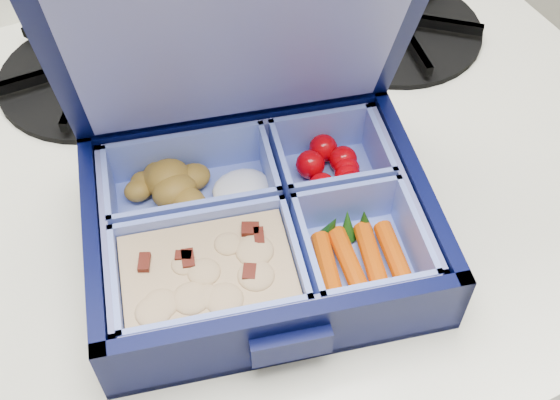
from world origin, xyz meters
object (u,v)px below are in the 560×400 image
fork (199,106)px  stove (282,359)px  burner_grate (394,21)px  bento_box (260,227)px

fork → stove: bearing=-0.2°
stove → burner_grate: 0.48m
bento_box → fork: 0.16m
stove → bento_box: 0.49m
bento_box → fork: (0.01, 0.16, -0.02)m
burner_grate → fork: size_ratio=0.89×
burner_grate → fork: (-0.21, -0.02, -0.01)m
bento_box → burner_grate: (0.22, 0.18, -0.02)m
stove → burner_grate: size_ratio=5.25×
burner_grate → fork: burner_grate is taller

